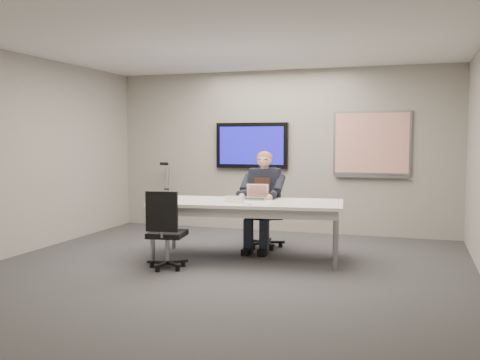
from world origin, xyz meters
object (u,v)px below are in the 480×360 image
(conference_table, at_px, (247,208))
(office_chair_far, at_px, (265,224))
(seated_person, at_px, (261,211))
(office_chair_near, at_px, (166,245))
(laptop, at_px, (256,196))

(conference_table, distance_m, office_chair_far, 0.91)
(office_chair_far, height_order, seated_person, seated_person)
(conference_table, bearing_deg, seated_person, 79.43)
(conference_table, relative_size, office_chair_far, 2.40)
(office_chair_far, xyz_separation_m, office_chair_near, (-0.80, -1.71, -0.04))
(office_chair_far, bearing_deg, conference_table, -110.87)
(conference_table, distance_m, office_chair_near, 1.23)
(office_chair_near, relative_size, seated_person, 0.69)
(conference_table, height_order, laptop, laptop)
(conference_table, xyz_separation_m, office_chair_near, (-0.78, -0.87, -0.38))
(office_chair_far, bearing_deg, laptop, -105.90)
(conference_table, height_order, seated_person, seated_person)
(office_chair_far, height_order, office_chair_near, office_chair_far)
(office_chair_far, relative_size, laptop, 3.29)
(seated_person, height_order, laptop, seated_person)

